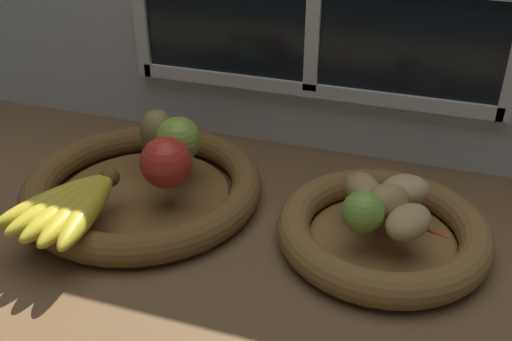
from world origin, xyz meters
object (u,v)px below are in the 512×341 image
(pear_brown, at_px, (158,131))
(potato_large, at_px, (387,202))
(potato_oblong, at_px, (363,189))
(apple_green_back, at_px, (178,139))
(banana_bunch_front, at_px, (71,205))
(apple_red_right, at_px, (166,163))
(potato_back, at_px, (405,190))
(lime_near, at_px, (363,212))
(fruit_bowl_left, at_px, (143,187))
(fruit_bowl_right, at_px, (383,231))
(potato_small, at_px, (408,222))
(chili_pepper, at_px, (402,220))

(pear_brown, height_order, potato_large, pear_brown)
(potato_oblong, height_order, potato_large, potato_large)
(apple_green_back, distance_m, potato_oblong, 0.31)
(potato_oblong, relative_size, potato_large, 1.08)
(apple_green_back, xyz_separation_m, banana_bunch_front, (-0.08, -0.19, -0.02))
(apple_red_right, bearing_deg, pear_brown, 122.96)
(banana_bunch_front, relative_size, potato_back, 2.81)
(apple_green_back, bearing_deg, potato_large, -10.01)
(potato_large, bearing_deg, lime_near, -123.69)
(fruit_bowl_left, height_order, lime_near, lime_near)
(apple_red_right, bearing_deg, potato_back, 10.61)
(pear_brown, bearing_deg, potato_oblong, -7.71)
(fruit_bowl_right, xyz_separation_m, potato_small, (0.03, -0.03, 0.05))
(pear_brown, xyz_separation_m, chili_pepper, (0.41, -0.09, -0.03))
(apple_green_back, distance_m, chili_pepper, 0.37)
(potato_back, height_order, potato_small, potato_back)
(apple_green_back, bearing_deg, potato_oblong, -5.87)
(fruit_bowl_left, xyz_separation_m, potato_back, (0.40, 0.05, 0.05))
(pear_brown, height_order, banana_bunch_front, pear_brown)
(pear_brown, bearing_deg, potato_small, -14.62)
(fruit_bowl_left, relative_size, lime_near, 6.57)
(fruit_bowl_right, xyz_separation_m, pear_brown, (-0.39, 0.08, 0.06))
(potato_small, bearing_deg, potato_large, 135.00)
(potato_back, bearing_deg, fruit_bowl_left, -173.51)
(fruit_bowl_right, distance_m, pear_brown, 0.40)
(apple_red_right, bearing_deg, fruit_bowl_left, 160.85)
(potato_back, bearing_deg, lime_near, -118.98)
(fruit_bowl_left, distance_m, potato_back, 0.41)
(potato_large, bearing_deg, potato_oblong, 142.13)
(potato_back, xyz_separation_m, potato_large, (-0.02, -0.05, 0.00))
(pear_brown, xyz_separation_m, potato_small, (0.42, -0.11, -0.02))
(apple_green_back, bearing_deg, fruit_bowl_left, -122.51)
(pear_brown, xyz_separation_m, potato_back, (0.41, -0.03, -0.02))
(fruit_bowl_left, xyz_separation_m, fruit_bowl_right, (0.38, -0.00, 0.00))
(apple_red_right, distance_m, potato_back, 0.35)
(apple_green_back, bearing_deg, apple_red_right, -78.16)
(fruit_bowl_left, height_order, banana_bunch_front, banana_bunch_front)
(apple_red_right, bearing_deg, potato_oblong, 9.51)
(potato_back, xyz_separation_m, potato_small, (0.01, -0.08, -0.00))
(fruit_bowl_right, height_order, apple_red_right, apple_red_right)
(potato_small, height_order, lime_near, lime_near)
(fruit_bowl_left, xyz_separation_m, potato_small, (0.41, -0.03, 0.05))
(fruit_bowl_right, distance_m, potato_small, 0.07)
(apple_green_back, height_order, potato_small, apple_green_back)
(lime_near, bearing_deg, potato_small, 6.67)
(fruit_bowl_right, bearing_deg, banana_bunch_front, -162.15)
(banana_bunch_front, bearing_deg, apple_green_back, 68.78)
(fruit_bowl_right, xyz_separation_m, potato_oblong, (-0.04, 0.03, 0.05))
(fruit_bowl_right, relative_size, potato_small, 3.93)
(pear_brown, relative_size, potato_oblong, 1.04)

